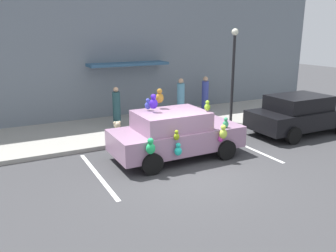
% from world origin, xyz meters
% --- Properties ---
extents(ground_plane, '(60.00, 60.00, 0.00)m').
position_xyz_m(ground_plane, '(0.00, 0.00, 0.00)').
color(ground_plane, '#38383A').
extents(sidewalk, '(24.00, 4.00, 0.15)m').
position_xyz_m(sidewalk, '(0.00, 5.00, 0.07)').
color(sidewalk, gray).
rests_on(sidewalk, ground).
extents(storefront_building, '(24.00, 1.25, 6.40)m').
position_xyz_m(storefront_building, '(0.01, 7.14, 3.19)').
color(storefront_building, slate).
rests_on(storefront_building, ground).
extents(parking_stripe_front, '(0.12, 3.60, 0.01)m').
position_xyz_m(parking_stripe_front, '(3.06, 1.00, 0.00)').
color(parking_stripe_front, silver).
rests_on(parking_stripe_front, ground).
extents(parking_stripe_rear, '(0.12, 3.60, 0.01)m').
position_xyz_m(parking_stripe_rear, '(-2.35, 1.00, 0.00)').
color(parking_stripe_rear, silver).
rests_on(parking_stripe_rear, ground).
extents(plush_covered_car, '(4.18, 2.15, 2.20)m').
position_xyz_m(plush_covered_car, '(0.30, 1.22, 0.80)').
color(plush_covered_car, gray).
rests_on(plush_covered_car, ground).
extents(parked_sedan_behind, '(4.37, 2.05, 1.54)m').
position_xyz_m(parked_sedan_behind, '(6.04, 1.36, 0.79)').
color(parked_sedan_behind, black).
rests_on(parked_sedan_behind, ground).
extents(teddy_bear_on_sidewalk, '(0.37, 0.30, 0.70)m').
position_xyz_m(teddy_bear_on_sidewalk, '(-0.88, 3.43, 0.47)').
color(teddy_bear_on_sidewalk, beige).
rests_on(teddy_bear_on_sidewalk, sidewalk).
extents(street_lamp_post, '(0.28, 0.28, 3.92)m').
position_xyz_m(street_lamp_post, '(4.27, 3.50, 2.55)').
color(street_lamp_post, black).
rests_on(street_lamp_post, sidewalk).
extents(pedestrian_near_shopfront, '(0.33, 0.33, 1.67)m').
position_xyz_m(pedestrian_near_shopfront, '(4.65, 6.10, 0.93)').
color(pedestrian_near_shopfront, '#3D49A1').
rests_on(pedestrian_near_shopfront, sidewalk).
extents(pedestrian_walking_past, '(0.34, 0.34, 1.74)m').
position_xyz_m(pedestrian_walking_past, '(2.96, 5.56, 0.96)').
color(pedestrian_walking_past, '#5490B0').
rests_on(pedestrian_walking_past, sidewalk).
extents(pedestrian_by_lamp, '(0.32, 0.32, 1.61)m').
position_xyz_m(pedestrian_by_lamp, '(-0.22, 5.36, 0.90)').
color(pedestrian_by_lamp, '#24464C').
rests_on(pedestrian_by_lamp, sidewalk).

